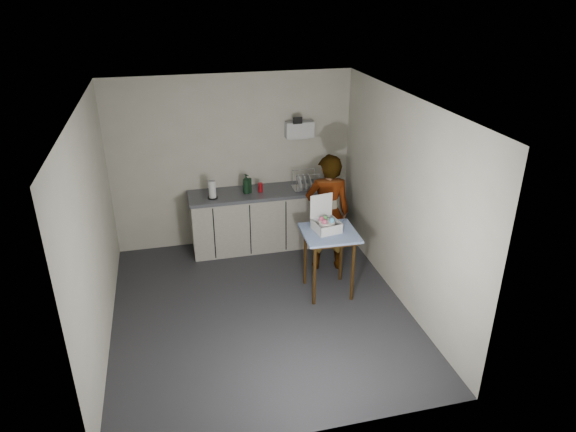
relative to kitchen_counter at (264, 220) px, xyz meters
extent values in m
plane|color=#26272B|center=(-0.40, -1.70, -0.43)|extent=(4.00, 4.00, 0.00)
cube|color=#BAB6A2|center=(-0.40, 0.29, 0.87)|extent=(3.60, 0.02, 2.60)
cube|color=#BAB6A2|center=(1.39, -1.70, 0.87)|extent=(0.02, 4.00, 2.60)
cube|color=#BAB6A2|center=(-2.19, -1.70, 0.87)|extent=(0.02, 4.00, 2.60)
cube|color=white|center=(-0.40, -1.70, 2.17)|extent=(3.60, 4.00, 0.01)
cube|color=black|center=(0.00, 0.00, -0.39)|extent=(2.20, 0.52, 0.08)
cube|color=beige|center=(0.00, 0.00, 0.00)|extent=(2.20, 0.58, 0.86)
cube|color=#484B51|center=(0.00, 0.00, 0.46)|extent=(2.24, 0.62, 0.05)
cube|color=black|center=(-0.80, -0.29, 0.00)|extent=(0.02, 0.01, 0.80)
cube|color=black|center=(-0.27, -0.29, 0.00)|extent=(0.02, 0.01, 0.80)
cube|color=black|center=(0.27, -0.29, 0.00)|extent=(0.01, 0.01, 0.80)
cube|color=black|center=(0.80, -0.29, 0.00)|extent=(0.02, 0.01, 0.80)
cube|color=silver|center=(0.60, 0.22, 1.32)|extent=(0.42, 0.16, 0.24)
cube|color=silver|center=(0.60, 0.27, 1.18)|extent=(0.30, 0.06, 0.04)
cube|color=black|center=(0.55, 0.13, 1.48)|extent=(0.14, 0.02, 0.10)
cylinder|color=#37210C|center=(0.29, -1.73, -0.02)|extent=(0.04, 0.04, 0.81)
cylinder|color=#37210C|center=(0.79, -1.74, -0.02)|extent=(0.04, 0.04, 0.81)
cylinder|color=#37210C|center=(0.31, -1.23, -0.02)|extent=(0.04, 0.04, 0.81)
cylinder|color=#37210C|center=(0.81, -1.24, -0.02)|extent=(0.04, 0.04, 0.81)
cube|color=#37210C|center=(0.55, -1.49, 0.40)|extent=(0.62, 0.62, 0.04)
cube|color=#1B48A2|center=(0.55, -1.49, 0.44)|extent=(0.71, 0.71, 0.03)
imported|color=#B2A593|center=(0.72, -0.87, 0.42)|extent=(0.68, 0.50, 1.70)
imported|color=black|center=(-0.27, -0.03, 0.63)|extent=(0.16, 0.16, 0.29)
cylinder|color=red|center=(-0.05, -0.02, 0.55)|extent=(0.07, 0.07, 0.13)
cylinder|color=black|center=(-0.22, -0.02, 0.59)|extent=(0.06, 0.06, 0.22)
cylinder|color=black|center=(-0.77, -0.10, 0.49)|extent=(0.15, 0.15, 0.01)
cylinder|color=silver|center=(-0.77, -0.10, 0.62)|extent=(0.10, 0.10, 0.25)
cube|color=silver|center=(0.63, -0.06, 0.49)|extent=(0.39, 0.29, 0.02)
cylinder|color=silver|center=(0.46, -0.18, 0.63)|extent=(0.01, 0.01, 0.25)
cylinder|color=silver|center=(0.80, -0.18, 0.63)|extent=(0.01, 0.01, 0.25)
cylinder|color=silver|center=(0.46, 0.07, 0.63)|extent=(0.01, 0.01, 0.25)
cylinder|color=silver|center=(0.80, 0.07, 0.63)|extent=(0.01, 0.01, 0.25)
cylinder|color=silver|center=(0.53, -0.06, 0.61)|extent=(0.05, 0.21, 0.21)
cylinder|color=silver|center=(0.61, -0.06, 0.61)|extent=(0.05, 0.21, 0.21)
cylinder|color=silver|center=(0.69, -0.06, 0.61)|extent=(0.05, 0.21, 0.21)
cube|color=silver|center=(0.52, -1.43, 0.46)|extent=(0.36, 0.36, 0.01)
cube|color=silver|center=(0.55, -1.58, 0.52)|extent=(0.31, 0.06, 0.11)
cube|color=silver|center=(0.50, -1.29, 0.52)|extent=(0.31, 0.06, 0.11)
cube|color=silver|center=(0.38, -1.46, 0.52)|extent=(0.06, 0.31, 0.11)
cube|color=silver|center=(0.67, -1.41, 0.52)|extent=(0.06, 0.31, 0.11)
cube|color=silver|center=(0.50, -1.28, 0.73)|extent=(0.31, 0.06, 0.31)
cylinder|color=white|center=(0.52, -1.43, 0.52)|extent=(0.21, 0.21, 0.11)
sphere|color=#E7557C|center=(0.48, -1.48, 0.60)|extent=(0.07, 0.07, 0.07)
sphere|color=#5DC9FF|center=(0.58, -1.47, 0.60)|extent=(0.07, 0.07, 0.07)
sphere|color=#50C355|center=(0.51, -1.38, 0.60)|extent=(0.07, 0.07, 0.07)
sphere|color=#E7557C|center=(0.47, -1.40, 0.60)|extent=(0.07, 0.07, 0.07)
camera|label=1|loc=(-1.34, -6.99, 3.36)|focal=32.00mm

